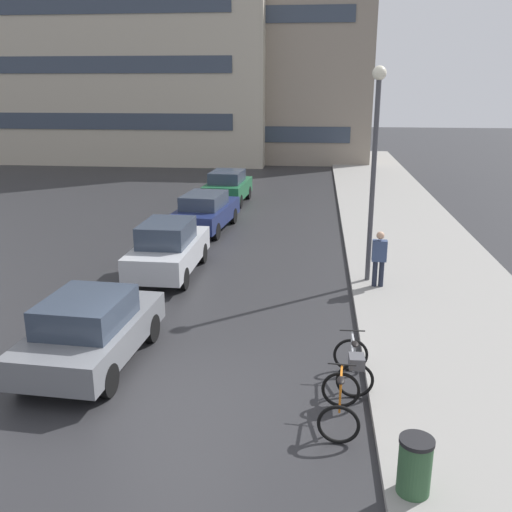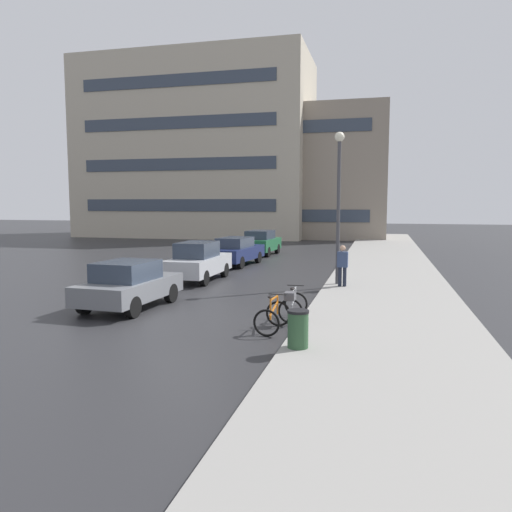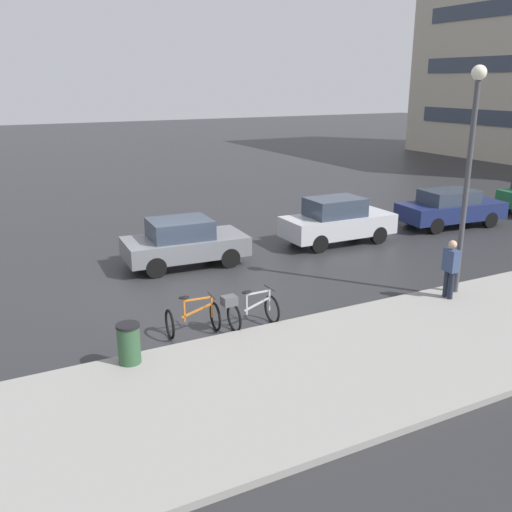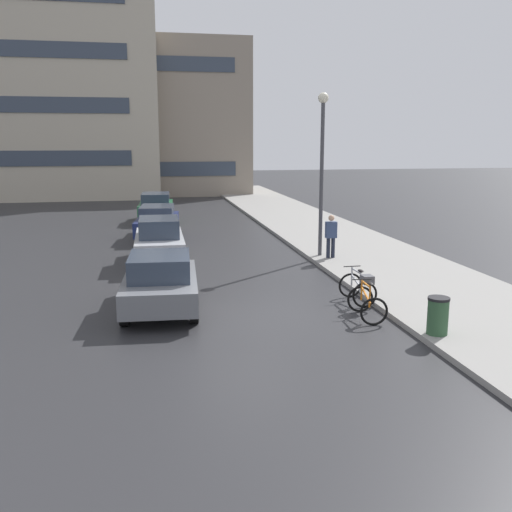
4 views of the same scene
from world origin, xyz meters
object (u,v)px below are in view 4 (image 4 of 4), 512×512
object	(u,v)px
car_grey	(160,282)
car_silver	(159,241)
car_green	(156,207)
pedestrian	(331,235)
bicycle_nearest	(367,303)
trash_bin	(438,319)
bicycle_second	(360,286)
car_navy	(158,222)
streetlamp	(322,155)

from	to	relation	value
car_grey	car_silver	size ratio (longest dim) A/B	0.96
car_green	pedestrian	world-z (taller)	pedestrian
bicycle_nearest	trash_bin	xyz separation A→B (m)	(0.96, -1.77, 0.10)
car_green	car_silver	bearing A→B (deg)	-90.58
bicycle_second	car_navy	world-z (taller)	car_navy
trash_bin	bicycle_second	bearing A→B (deg)	102.14
car_silver	pedestrian	distance (m)	6.25
pedestrian	car_green	bearing A→B (deg)	117.30
car_silver	trash_bin	xyz separation A→B (m)	(5.87, -9.33, -0.33)
bicycle_nearest	car_grey	size ratio (longest dim) A/B	0.31
bicycle_second	car_navy	bearing A→B (deg)	113.54
pedestrian	trash_bin	bearing A→B (deg)	-92.21
car_grey	streetlamp	bearing A→B (deg)	42.65
pedestrian	streetlamp	distance (m)	2.94
trash_bin	streetlamp	bearing A→B (deg)	89.44
car_grey	trash_bin	bearing A→B (deg)	-30.05
streetlamp	trash_bin	world-z (taller)	streetlamp
car_silver	trash_bin	distance (m)	11.03
bicycle_second	pedestrian	size ratio (longest dim) A/B	0.79
car_silver	streetlamp	xyz separation A→B (m)	(5.96, -0.25, 3.02)
bicycle_nearest	car_silver	xyz separation A→B (m)	(-4.91, 7.56, 0.44)
car_grey	car_navy	world-z (taller)	car_grey
bicycle_nearest	car_navy	size ratio (longest dim) A/B	0.27
streetlamp	car_navy	bearing A→B (deg)	135.54
car_grey	bicycle_nearest	bearing A→B (deg)	-18.64
bicycle_nearest	pedestrian	bearing A→B (deg)	79.24
car_grey	car_silver	bearing A→B (deg)	88.71
car_silver	car_navy	xyz separation A→B (m)	(0.06, 5.54, -0.06)
bicycle_nearest	trash_bin	size ratio (longest dim) A/B	1.23
pedestrian	streetlamp	world-z (taller)	streetlamp
car_silver	car_navy	distance (m)	5.54
bicycle_nearest	bicycle_second	size ratio (longest dim) A/B	0.89
bicycle_second	car_grey	size ratio (longest dim) A/B	0.34
car_green	pedestrian	size ratio (longest dim) A/B	2.20
bicycle_second	pedestrian	world-z (taller)	pedestrian
bicycle_nearest	car_silver	bearing A→B (deg)	123.01
bicycle_nearest	car_grey	xyz separation A→B (m)	(-5.05, 1.70, 0.37)
bicycle_nearest	pedestrian	distance (m)	6.92
car_silver	car_grey	bearing A→B (deg)	-91.29
car_grey	pedestrian	bearing A→B (deg)	38.70
bicycle_second	streetlamp	size ratio (longest dim) A/B	0.23
bicycle_nearest	trash_bin	bearing A→B (deg)	-61.59
streetlamp	car_silver	bearing A→B (deg)	177.62
car_silver	car_green	distance (m)	11.01
trash_bin	car_grey	bearing A→B (deg)	149.95
bicycle_nearest	car_green	bearing A→B (deg)	104.49
car_navy	trash_bin	distance (m)	15.97
car_navy	car_green	world-z (taller)	car_green
car_navy	trash_bin	world-z (taller)	car_navy
bicycle_second	car_grey	distance (m)	5.37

